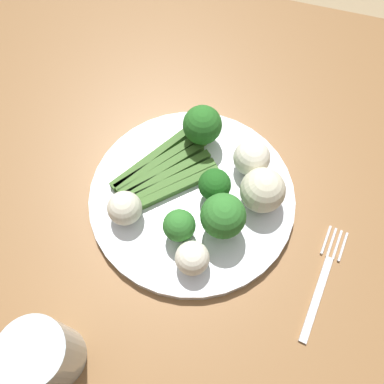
% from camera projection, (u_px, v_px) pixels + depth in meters
% --- Properties ---
extents(ground_plane, '(6.00, 6.00, 0.02)m').
position_uv_depth(ground_plane, '(205.00, 292.00, 1.27)').
color(ground_plane, tan).
extents(dining_table, '(1.36, 0.86, 0.76)m').
position_uv_depth(dining_table, '(216.00, 208.00, 0.68)').
color(dining_table, olive).
rests_on(dining_table, ground_plane).
extents(plate, '(0.30, 0.30, 0.01)m').
position_uv_depth(plate, '(192.00, 196.00, 0.56)').
color(plate, white).
rests_on(plate, dining_table).
extents(asparagus_bundle, '(0.15, 0.16, 0.01)m').
position_uv_depth(asparagus_bundle, '(163.00, 173.00, 0.56)').
color(asparagus_bundle, '#3D6626').
rests_on(asparagus_bundle, plate).
extents(broccoli_back, '(0.06, 0.06, 0.07)m').
position_uv_depth(broccoli_back, '(223.00, 216.00, 0.49)').
color(broccoli_back, '#609E3D').
rests_on(broccoli_back, plate).
extents(broccoli_near_center, '(0.06, 0.06, 0.07)m').
position_uv_depth(broccoli_near_center, '(202.00, 125.00, 0.56)').
color(broccoli_near_center, '#568E33').
rests_on(broccoli_near_center, plate).
extents(broccoli_left, '(0.05, 0.05, 0.06)m').
position_uv_depth(broccoli_left, '(218.00, 186.00, 0.53)').
color(broccoli_left, '#4C7F2B').
rests_on(broccoli_left, plate).
extents(broccoli_outer_edge, '(0.04, 0.04, 0.05)m').
position_uv_depth(broccoli_outer_edge, '(179.00, 226.00, 0.50)').
color(broccoli_outer_edge, '#609E3D').
rests_on(broccoli_outer_edge, plate).
extents(cauliflower_mid, '(0.05, 0.05, 0.05)m').
position_uv_depth(cauliflower_mid, '(125.00, 208.00, 0.52)').
color(cauliflower_mid, silver).
rests_on(cauliflower_mid, plate).
extents(cauliflower_near_fork, '(0.06, 0.06, 0.06)m').
position_uv_depth(cauliflower_near_fork, '(263.00, 190.00, 0.52)').
color(cauliflower_near_fork, beige).
rests_on(cauliflower_near_fork, plate).
extents(cauliflower_back_right, '(0.05, 0.05, 0.05)m').
position_uv_depth(cauliflower_back_right, '(252.00, 158.00, 0.55)').
color(cauliflower_back_right, white).
rests_on(cauliflower_back_right, plate).
extents(cauliflower_front_left, '(0.04, 0.04, 0.04)m').
position_uv_depth(cauliflower_front_left, '(189.00, 257.00, 0.49)').
color(cauliflower_front_left, white).
rests_on(cauliflower_front_left, plate).
extents(fork, '(0.04, 0.17, 0.00)m').
position_uv_depth(fork, '(322.00, 280.00, 0.51)').
color(fork, silver).
rests_on(fork, dining_table).
extents(water_glass, '(0.07, 0.07, 0.09)m').
position_uv_depth(water_glass, '(44.00, 355.00, 0.43)').
color(water_glass, silver).
rests_on(water_glass, dining_table).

